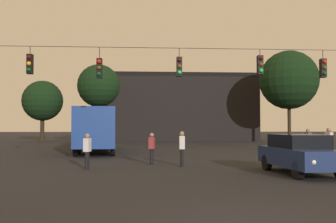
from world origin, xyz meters
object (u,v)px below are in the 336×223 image
Objects in this scene: pedestrian_crossing_left at (308,142)px; pedestrian_trailing at (87,149)px; pedestrian_near_bus at (329,142)px; car_near_right at (300,153)px; tree_behind_building at (99,86)px; tree_right_far at (43,101)px; tree_left_silhouette at (289,80)px; pedestrian_crossing_center at (152,147)px; city_bus at (97,126)px; pedestrian_crossing_right at (182,147)px.

pedestrian_crossing_left is 11.93m from pedestrian_trailing.
pedestrian_near_bus is 1.15× the size of pedestrian_trailing.
car_near_right is 27.67m from tree_behind_building.
pedestrian_near_bus is 12.22m from pedestrian_trailing.
pedestrian_crossing_left is at bearing -51.36° from tree_right_far.
pedestrian_crossing_left is at bearing -108.34° from tree_left_silhouette.
pedestrian_near_bus is (9.14, 0.75, 0.15)m from pedestrian_crossing_center.
tree_right_far reaches higher than pedestrian_near_bus.
pedestrian_crossing_left reaches higher than car_near_right.
car_near_right reaches higher than pedestrian_crossing_center.
pedestrian_near_bus is 0.24× the size of tree_right_far.
pedestrian_crossing_left is 23.98m from tree_behind_building.
pedestrian_crossing_center is at bearing -76.78° from tree_behind_building.
pedestrian_near_bus reaches higher than car_near_right.
pedestrian_trailing is 0.16× the size of tree_left_silhouette.
city_bus reaches higher than pedestrian_crossing_center.
car_near_right is at bearing -60.67° from tree_right_far.
pedestrian_crossing_right is at bearing -121.92° from tree_left_silhouette.
pedestrian_crossing_left is at bearing 18.59° from pedestrian_trailing.
city_bus is at bearing 145.93° from pedestrian_near_bus.
tree_left_silhouette is at bearing 71.66° from pedestrian_crossing_left.
tree_left_silhouette is at bearing 51.97° from pedestrian_trailing.
pedestrian_crossing_center is at bearing 144.67° from car_near_right.
pedestrian_near_bus is 0.22× the size of tree_behind_building.
city_bus is 6.96× the size of pedestrian_crossing_right.
pedestrian_crossing_right is 25.79m from tree_left_silhouette.
pedestrian_trailing reaches higher than car_near_right.
tree_right_far is (-17.93, 31.91, 3.99)m from car_near_right.
pedestrian_near_bus is at bearing -55.27° from tree_behind_building.
pedestrian_crossing_center is at bearing 34.89° from pedestrian_trailing.
car_near_right is 0.55× the size of tree_behind_building.
city_bus is 10.21m from pedestrian_crossing_center.
tree_left_silhouette is (9.03, 24.34, 5.79)m from car_near_right.
tree_right_far is (-8.58, 18.48, 2.93)m from city_bus.
pedestrian_trailing is at bearing -161.41° from pedestrian_crossing_left.
pedestrian_crossing_center is at bearing -125.76° from tree_left_silhouette.
pedestrian_crossing_left is 20.27m from tree_left_silhouette.
pedestrian_near_bus is at bearing 12.71° from pedestrian_trailing.
pedestrian_near_bus is (7.78, 1.74, 0.10)m from pedestrian_crossing_right.
pedestrian_crossing_left reaches higher than pedestrian_trailing.
tree_right_far is (-12.31, 27.93, 3.95)m from pedestrian_crossing_center.
pedestrian_trailing is at bearing -128.03° from tree_left_silhouette.
tree_behind_building is (-4.95, 21.07, 5.07)m from pedestrian_crossing_center.
city_bus reaches higher than pedestrian_crossing_left.
car_near_right is at bearing -55.15° from city_bus.
car_near_right is at bearing -110.36° from tree_left_silhouette.
pedestrian_crossing_left is at bearing -31.76° from city_bus.
city_bus is 11.48m from pedestrian_trailing.
tree_left_silhouette is at bearing 54.24° from pedestrian_crossing_center.
car_near_right is at bearing -67.12° from tree_behind_building.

